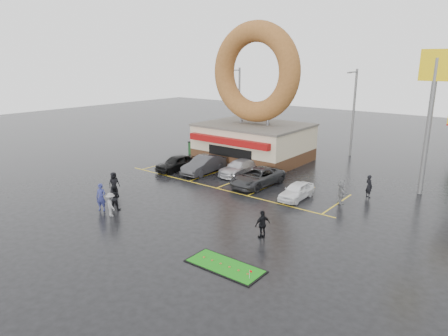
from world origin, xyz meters
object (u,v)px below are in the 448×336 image
Objects in this scene: donut_shop at (254,116)px; person_blue at (101,197)px; car_black at (177,163)px; car_dgrey at (204,165)px; dumpster at (198,148)px; car_grey at (257,177)px; car_silver at (239,168)px; putting_green at (225,266)px; shell_sign at (433,96)px; streetlight_left at (239,103)px; streetlight_mid at (353,111)px; car_white at (296,191)px; person_cameraman at (263,224)px.

donut_shop is 7.14× the size of person_blue.
car_black is (-3.22, -7.75, -3.75)m from donut_shop.
car_dgrey is 11.28m from person_blue.
car_black is 2.35× the size of dumpster.
car_grey is at bearing -31.05° from dumpster.
car_silver is 2.48× the size of dumpster.
car_grey is at bearing 117.05° from putting_green.
shell_sign is 24.32m from person_blue.
streetlight_left is at bearing 134.90° from car_grey.
person_blue is (-5.13, -11.16, 0.23)m from car_grey.
donut_shop reaches higher than car_grey.
car_dgrey reaches higher than putting_green.
car_black is at bearing -75.58° from streetlight_left.
streetlight_mid is 16.52m from car_white.
car_white is (-6.81, -6.92, -6.77)m from shell_sign.
person_cameraman is at bearing -76.85° from car_white.
shell_sign reaches higher than streetlight_left.
car_white is at bearing -17.18° from car_silver.
person_cameraman reaches higher than car_silver.
streetlight_mid is 2.02× the size of car_silver.
shell_sign is at bearing 20.05° from car_silver.
donut_shop is 10.59m from streetlight_mid.
donut_shop reaches higher than person_blue.
car_white is at bearing -27.83° from dumpster.
person_blue is at bearing -89.87° from donut_shop.
streetlight_left is (-7.00, 6.95, 0.32)m from donut_shop.
car_black is 18.34m from putting_green.
shell_sign is 5.89× the size of dumpster.
shell_sign is (16.00, -0.97, 2.91)m from donut_shop.
streetlight_mid is at bearing 4.09° from streetlight_left.
car_grey is at bearing 38.31° from person_blue.
car_black is at bearing -152.73° from car_silver.
person_cameraman is at bearing -43.79° from dumpster.
car_dgrey reaches higher than car_silver.
car_grey is at bearing -25.80° from car_silver.
shell_sign is 2.37× the size of car_silver.
shell_sign is 2.23× the size of car_dgrey.
car_black is at bearing -171.04° from car_grey.
car_grey is at bearing 11.02° from car_black.
person_blue is (7.04, -25.10, -3.84)m from streetlight_left.
car_black is 0.95× the size of car_silver.
dumpster reaches higher than car_white.
streetlight_left is at bearing 90.47° from dumpster.
car_dgrey is 2.64× the size of dumpster.
streetlight_mid is (7.00, 7.95, 0.32)m from donut_shop.
car_black is 8.42m from car_grey.
donut_shop is at bearing -121.46° from person_cameraman.
putting_green is (17.39, -17.37, -0.62)m from dumpster.
car_black is 0.82× the size of car_grey.
car_dgrey is at bearing -102.57° from person_cameraman.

